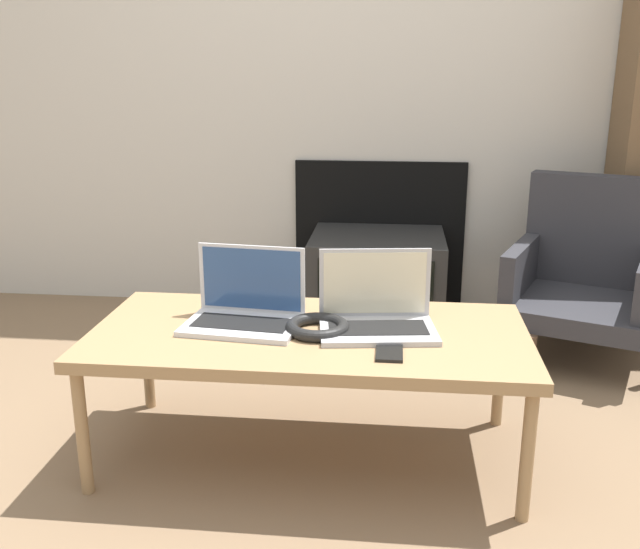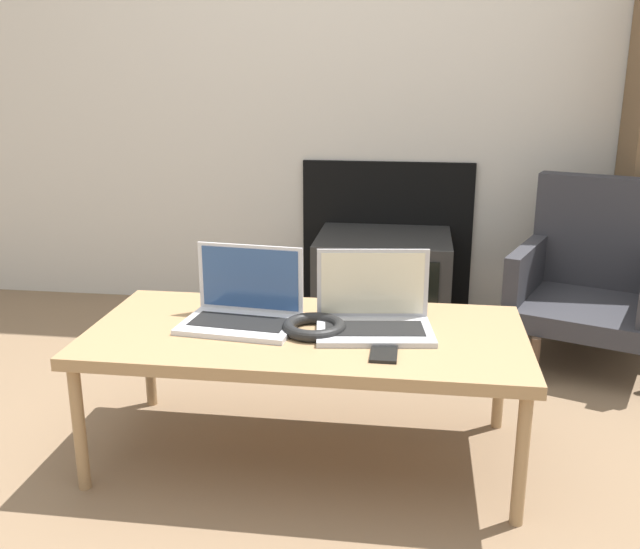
% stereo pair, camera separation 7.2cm
% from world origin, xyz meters
% --- Properties ---
extents(ground_plane, '(14.00, 14.00, 0.00)m').
position_xyz_m(ground_plane, '(0.00, 0.00, 0.00)').
color(ground_plane, '#7A6047').
extents(wall_back, '(7.00, 0.08, 2.60)m').
position_xyz_m(wall_back, '(0.00, 1.89, 1.28)').
color(wall_back, beige).
rests_on(wall_back, ground_plane).
extents(table, '(1.29, 0.61, 0.41)m').
position_xyz_m(table, '(0.00, 0.39, 0.38)').
color(table, '#9E7A51').
rests_on(table, ground_plane).
extents(laptop_left, '(0.36, 0.26, 0.23)m').
position_xyz_m(laptop_left, '(-0.20, 0.43, 0.46)').
color(laptop_left, silver).
rests_on(laptop_left, table).
extents(laptop_right, '(0.36, 0.27, 0.23)m').
position_xyz_m(laptop_right, '(0.20, 0.43, 0.46)').
color(laptop_right, '#B2B2B7').
rests_on(laptop_right, table).
extents(headphones, '(0.19, 0.19, 0.04)m').
position_xyz_m(headphones, '(0.03, 0.38, 0.43)').
color(headphones, black).
rests_on(headphones, table).
extents(phone, '(0.07, 0.14, 0.01)m').
position_xyz_m(phone, '(0.24, 0.25, 0.42)').
color(phone, black).
rests_on(phone, table).
extents(tv, '(0.60, 0.51, 0.43)m').
position_xyz_m(tv, '(0.17, 1.58, 0.21)').
color(tv, black).
rests_on(tv, ground_plane).
extents(armchair, '(0.72, 0.74, 0.73)m').
position_xyz_m(armchair, '(1.03, 1.36, 0.36)').
color(armchair, '#2D2D33').
rests_on(armchair, ground_plane).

